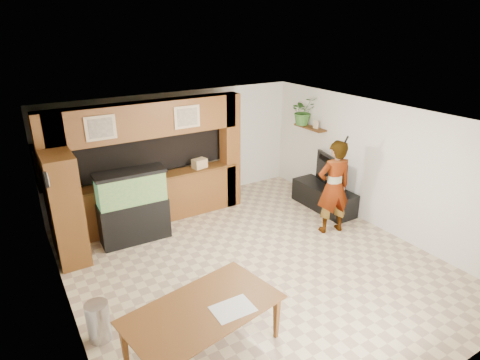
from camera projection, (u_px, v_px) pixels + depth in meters
floor at (253, 264)px, 7.16m from camera, size 6.50×6.50×0.00m
ceiling at (256, 121)px, 6.19m from camera, size 6.50×6.50×0.00m
wall_back at (177, 148)px, 9.25m from camera, size 6.00×0.00×6.00m
wall_left at (62, 247)px, 5.22m from camera, size 0.00×6.50×6.50m
wall_right at (378, 166)px, 8.13m from camera, size 0.00×6.50×6.50m
partition at (146, 162)px, 8.30m from camera, size 4.20×0.99×2.60m
wall_clock at (46, 180)px, 5.81m from camera, size 0.05×0.25×0.25m
wall_shelf at (310, 127)px, 9.45m from camera, size 0.25×0.90×0.04m
pantry_cabinet at (65, 209)px, 6.94m from camera, size 0.50×0.82×2.01m
trash_can at (98, 321)px, 5.38m from camera, size 0.31×0.31×0.57m
aquarium at (133, 207)px, 7.71m from camera, size 1.31×0.49×1.45m
tv_stand at (324, 197)px, 9.21m from camera, size 0.59×1.60×0.53m
television at (326, 172)px, 8.98m from camera, size 0.44×1.22×0.70m
photo_frame at (316, 125)px, 9.26m from camera, size 0.05×0.14×0.18m
potted_plant at (303, 111)px, 9.50m from camera, size 0.69×0.62×0.66m
person at (334, 187)px, 7.95m from camera, size 0.79×0.61×1.94m
microphone at (346, 140)px, 7.48m from camera, size 0.04×0.10×0.16m
dining_table at (206, 332)px, 5.13m from camera, size 2.12×1.42×0.69m
newspaper_a at (233, 309)px, 5.01m from camera, size 0.52×0.39×0.01m
counter_box at (200, 163)px, 8.76m from camera, size 0.34×0.26×0.20m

